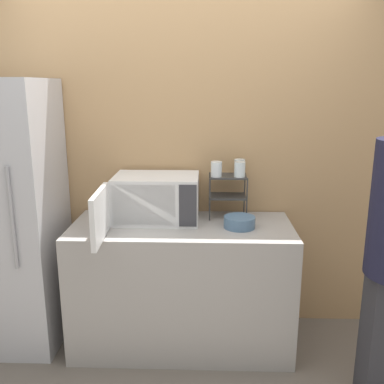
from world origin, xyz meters
TOP-DOWN VIEW (x-y plane):
  - ground_plane at (0.00, 0.00)m, footprint 12.00×12.00m
  - wall_back at (0.00, 0.70)m, footprint 8.00×0.06m
  - counter at (0.00, 0.33)m, footprint 1.51×0.66m
  - microwave at (-0.20, 0.42)m, footprint 0.61×0.84m
  - dish_rack at (0.32, 0.53)m, footprint 0.27×0.20m
  - glass_front_left at (0.23, 0.49)m, footprint 0.08×0.08m
  - glass_back_right at (0.40, 0.58)m, footprint 0.08×0.08m
  - glass_front_right at (0.39, 0.48)m, footprint 0.08×0.08m
  - bowl at (0.39, 0.29)m, footprint 0.21×0.21m
  - refrigerator at (-1.24, 0.35)m, footprint 0.75×0.66m

SIDE VIEW (x-z plane):
  - ground_plane at x=0.00m, z-range 0.00..0.00m
  - counter at x=0.00m, z-range 0.00..0.89m
  - bowl at x=0.39m, z-range 0.89..0.96m
  - refrigerator at x=-1.24m, z-range 0.00..1.86m
  - microwave at x=-0.20m, z-range 0.89..1.21m
  - dish_rack at x=0.32m, z-range 0.95..1.26m
  - glass_front_left at x=0.23m, z-range 1.19..1.30m
  - glass_back_right at x=0.40m, z-range 1.19..1.30m
  - glass_front_right at x=0.39m, z-range 1.19..1.30m
  - wall_back at x=0.00m, z-range 0.00..2.60m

